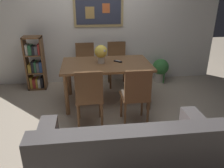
# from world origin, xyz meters

# --- Properties ---
(ground_plane) EXTENTS (12.00, 12.00, 0.00)m
(ground_plane) POSITION_xyz_m (0.00, 0.00, 0.00)
(ground_plane) COLOR tan
(wall_back_with_painting) EXTENTS (5.20, 0.14, 2.60)m
(wall_back_with_painting) POSITION_xyz_m (0.00, 1.57, 1.30)
(wall_back_with_painting) COLOR silver
(wall_back_with_painting) RESTS_ON ground_plane
(dining_table) EXTENTS (1.53, 0.94, 0.74)m
(dining_table) POSITION_xyz_m (0.05, 0.44, 0.65)
(dining_table) COLOR brown
(dining_table) RESTS_ON ground_plane
(dining_chair_far_right) EXTENTS (0.40, 0.41, 0.91)m
(dining_chair_far_right) POSITION_xyz_m (0.36, 1.26, 0.54)
(dining_chair_far_right) COLOR brown
(dining_chair_far_right) RESTS_ON ground_plane
(dining_chair_near_right) EXTENTS (0.40, 0.41, 0.91)m
(dining_chair_near_right) POSITION_xyz_m (0.40, -0.39, 0.54)
(dining_chair_near_right) COLOR brown
(dining_chair_near_right) RESTS_ON ground_plane
(dining_chair_near_left) EXTENTS (0.40, 0.41, 0.91)m
(dining_chair_near_left) POSITION_xyz_m (-0.28, -0.36, 0.54)
(dining_chair_near_left) COLOR brown
(dining_chair_near_left) RESTS_ON ground_plane
(dining_chair_far_left) EXTENTS (0.40, 0.41, 0.91)m
(dining_chair_far_left) POSITION_xyz_m (-0.31, 1.23, 0.54)
(dining_chair_far_left) COLOR brown
(dining_chair_far_left) RESTS_ON ground_plane
(leather_couch) EXTENTS (1.80, 0.84, 0.84)m
(leather_couch) POSITION_xyz_m (0.07, -1.49, 0.31)
(leather_couch) COLOR #514C4C
(leather_couch) RESTS_ON ground_plane
(bookshelf) EXTENTS (0.36, 0.28, 1.08)m
(bookshelf) POSITION_xyz_m (-1.32, 1.23, 0.50)
(bookshelf) COLOR brown
(bookshelf) RESTS_ON ground_plane
(potted_ivy) EXTENTS (0.35, 0.35, 0.59)m
(potted_ivy) POSITION_xyz_m (1.34, 1.28, 0.29)
(potted_ivy) COLOR #B2ADA3
(potted_ivy) RESTS_ON ground_plane
(flower_vase) EXTENTS (0.22, 0.23, 0.31)m
(flower_vase) POSITION_xyz_m (-0.04, 0.47, 0.93)
(flower_vase) COLOR beige
(flower_vase) RESTS_ON dining_table
(tv_remote) EXTENTS (0.14, 0.14, 0.02)m
(tv_remote) POSITION_xyz_m (0.26, 0.49, 0.75)
(tv_remote) COLOR black
(tv_remote) RESTS_ON dining_table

